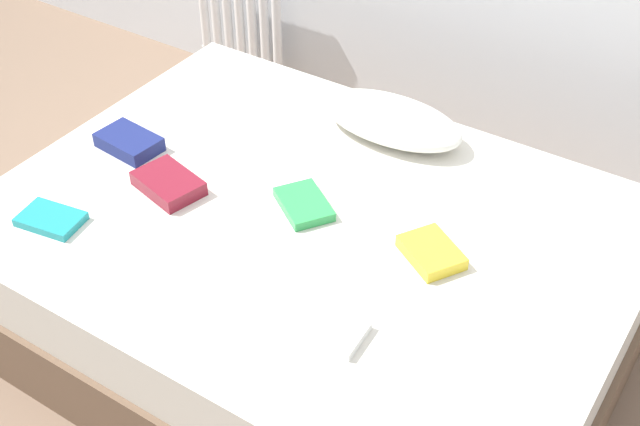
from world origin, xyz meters
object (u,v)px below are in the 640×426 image
textbook_maroon (168,184)px  bed (312,275)px  textbook_white (325,327)px  textbook_yellow (431,252)px  pillow (391,120)px  textbook_green (304,204)px  radiator (239,9)px  textbook_teal (51,219)px  textbook_navy (129,142)px

textbook_maroon → bed: bearing=30.3°
textbook_white → textbook_yellow: size_ratio=1.17×
pillow → textbook_white: pillow is taller
textbook_maroon → textbook_green: (0.42, 0.16, -0.01)m
radiator → textbook_teal: 1.75m
textbook_navy → textbook_teal: bearing=-74.7°
textbook_green → pillow: bearing=121.6°
textbook_green → textbook_teal: 0.78m
pillow → textbook_white: bearing=-71.2°
textbook_navy → textbook_white: bearing=-13.2°
radiator → textbook_green: bearing=-45.4°
textbook_white → textbook_teal: (-0.95, -0.08, -0.00)m
textbook_green → textbook_navy: bearing=-141.0°
pillow → textbook_yellow: pillow is taller
bed → textbook_yellow: (0.40, 0.03, 0.27)m
pillow → textbook_maroon: bearing=-123.7°
textbook_green → textbook_yellow: 0.44m
pillow → textbook_teal: bearing=-122.8°
textbook_green → textbook_teal: size_ratio=1.04×
pillow → textbook_maroon: size_ratio=2.42×
pillow → textbook_green: bearing=-92.9°
textbook_maroon → textbook_white: textbook_maroon is taller
radiator → textbook_teal: bearing=-71.8°
textbook_yellow → radiator: bearing=175.5°
pillow → textbook_white: size_ratio=2.44×
textbook_maroon → textbook_green: size_ratio=1.10×
radiator → pillow: 1.37m
textbook_teal → pillow: bearing=47.9°
bed → textbook_white: textbook_white is taller
textbook_green → textbook_teal: textbook_green is taller
bed → textbook_yellow: bearing=4.8°
textbook_green → textbook_yellow: textbook_yellow is taller
textbook_white → textbook_maroon: bearing=158.5°
radiator → textbook_white: 2.18m
textbook_white → pillow: bearing=105.1°
textbook_navy → textbook_white: (1.03, -0.35, -0.01)m
pillow → textbook_yellow: (0.42, -0.50, -0.04)m
textbook_maroon → textbook_navy: textbook_navy is taller
radiator → textbook_teal: radiator is taller
textbook_maroon → textbook_white: 0.80m
radiator → textbook_white: radiator is taller
textbook_white → textbook_yellow: (0.11, 0.41, 0.01)m
textbook_white → textbook_teal: textbook_white is taller
bed → textbook_white: bearing=-52.3°
textbook_green → textbook_white: size_ratio=0.92×
radiator → textbook_green: radiator is taller
bed → textbook_navy: 0.78m
bed → textbook_teal: 0.85m
textbook_green → textbook_white: (0.34, -0.40, -0.00)m
radiator → textbook_white: size_ratio=2.68×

